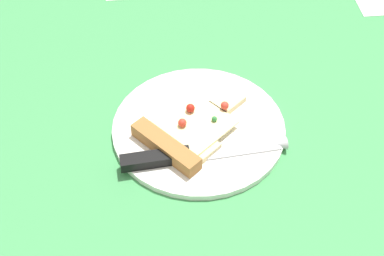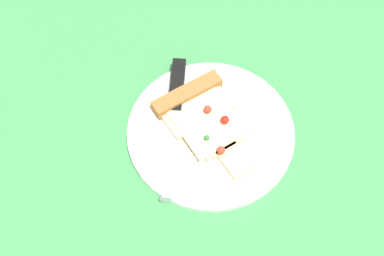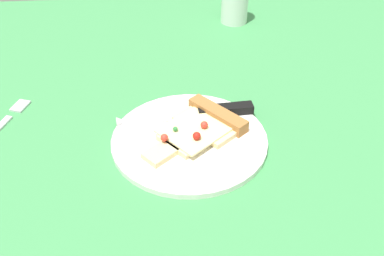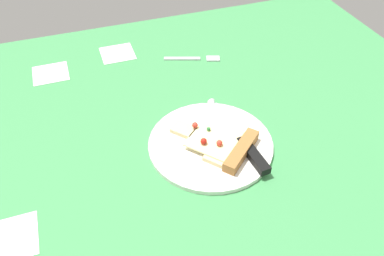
% 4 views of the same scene
% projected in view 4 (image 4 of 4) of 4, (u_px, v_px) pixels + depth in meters
% --- Properties ---
extents(ground_plane, '(1.32, 1.32, 0.03)m').
position_uv_depth(ground_plane, '(217.00, 175.00, 0.78)').
color(ground_plane, '#3D8C4C').
rests_on(ground_plane, ground).
extents(plate, '(0.26, 0.26, 0.01)m').
position_uv_depth(plate, '(211.00, 144.00, 0.82)').
color(plate, white).
rests_on(plate, ground_plane).
extents(pizza_slice, '(0.18, 0.17, 0.03)m').
position_uv_depth(pizza_slice, '(222.00, 144.00, 0.80)').
color(pizza_slice, beige).
rests_on(pizza_slice, plate).
extents(knife, '(0.24, 0.04, 0.02)m').
position_uv_depth(knife, '(241.00, 140.00, 0.81)').
color(knife, silver).
rests_on(knife, plate).
extents(fork, '(0.07, 0.15, 0.01)m').
position_uv_depth(fork, '(195.00, 58.00, 1.07)').
color(fork, silver).
rests_on(fork, ground_plane).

